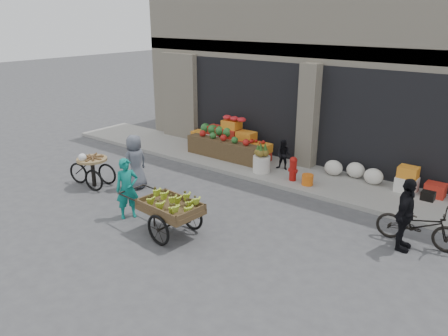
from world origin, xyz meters
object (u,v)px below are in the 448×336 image
Objects in this scene: banana_cart at (169,205)px; bicycle at (418,225)px; tricycle_cart at (92,167)px; fire_hydrant at (293,168)px; cyclist at (405,215)px; orange_bucket at (308,180)px; pineapple_bin at (262,164)px; vendor_grey at (135,162)px; seated_person at (284,155)px; vendor_woman at (127,189)px.

bicycle is (4.47, 2.88, -0.25)m from banana_cart.
bicycle is (8.21, 2.15, -0.11)m from tricycle_cart.
fire_hydrant is 0.30× the size of banana_cart.
cyclist reaches higher than banana_cart.
orange_bucket is (0.50, -0.05, -0.23)m from fire_hydrant.
pineapple_bin is 0.22× the size of banana_cart.
banana_cart is 5.32m from bicycle.
seated_person is at bearing 146.57° from vendor_grey.
tricycle_cart is (-3.70, -4.25, -0.02)m from seated_person.
cyclist is at bearing 149.01° from bicycle.
bicycle reaches higher than fire_hydrant.
banana_cart reaches higher than orange_bucket.
seated_person is at bearing 95.12° from banana_cart.
banana_cart is 1.63× the size of tricycle_cart.
vendor_woman reaches higher than seated_person.
cyclist reaches higher than vendor_woman.
orange_bucket is 0.20× the size of cyclist.
orange_bucket is at bearing -1.83° from vendor_woman.
fire_hydrant is at bearing 58.48° from cyclist.
vendor_woman reaches higher than pineapple_bin.
tricycle_cart reaches higher than pineapple_bin.
seated_person is at bearing 60.63° from bicycle.
orange_bucket is at bearing 129.83° from vendor_grey.
seated_person is (-1.20, 0.70, 0.31)m from orange_bucket.
fire_hydrant is 4.08m from bicycle.
orange_bucket is at bearing 62.68° from bicycle.
fire_hydrant is at bearing 86.00° from banana_cart.
vendor_grey is (-1.28, 1.37, 0.03)m from vendor_woman.
vendor_grey is (-2.62, -3.60, 0.19)m from seated_person.
pineapple_bin is 1.62× the size of orange_bucket.
orange_bucket is 6.05m from tricycle_cart.
tricycle_cart is (-4.90, -3.55, 0.30)m from orange_bucket.
tricycle_cart is 1.27m from vendor_grey.
seated_person reaches higher than banana_cart.
tricycle_cart is (-3.30, -3.65, 0.20)m from pineapple_bin.
cyclist is at bearing -27.10° from fire_hydrant.
fire_hydrant is 2.22× the size of orange_bucket.
seated_person is (0.40, 0.60, 0.21)m from pineapple_bin.
orange_bucket is 0.19× the size of bicycle.
vendor_grey is at bearing 97.44° from bicycle.
orange_bucket is at bearing -40.26° from seated_person.
vendor_grey is 0.90× the size of bicycle.
seated_person is at bearing 55.49° from cyclist.
tricycle_cart is (-3.74, 0.74, -0.14)m from banana_cart.
banana_cart reaches higher than pineapple_bin.
vendor_woman is at bearing -30.21° from tricycle_cart.
vendor_woman is at bearing 109.18° from cyclist.
vendor_woman is 2.47m from tricycle_cart.
cyclist reaches higher than tricycle_cart.
pineapple_bin is 0.36× the size of tricycle_cart.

